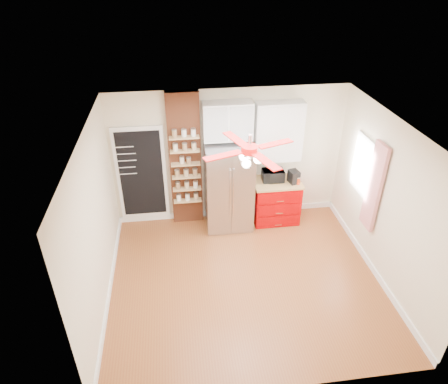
{
  "coord_description": "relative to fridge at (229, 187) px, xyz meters",
  "views": [
    {
      "loc": [
        -1.02,
        -4.93,
        4.79
      ],
      "look_at": [
        -0.24,
        0.9,
        1.22
      ],
      "focal_mm": 32.0,
      "sensor_mm": 36.0,
      "label": 1
    }
  ],
  "objects": [
    {
      "name": "wall_back",
      "position": [
        0.05,
        0.37,
        0.48
      ],
      "size": [
        4.5,
        0.02,
        2.7
      ],
      "primitive_type": "cube",
      "color": "beige",
      "rests_on": "floor"
    },
    {
      "name": "chalkboard",
      "position": [
        -1.65,
        0.33,
        0.23
      ],
      "size": [
        0.95,
        0.05,
        1.95
      ],
      "color": "white",
      "rests_on": "wall_back"
    },
    {
      "name": "brick_pillar",
      "position": [
        -0.8,
        0.29,
        0.48
      ],
      "size": [
        0.6,
        0.16,
        2.7
      ],
      "primitive_type": "cube",
      "color": "brown",
      "rests_on": "floor"
    },
    {
      "name": "floor",
      "position": [
        0.05,
        -1.63,
        -0.88
      ],
      "size": [
        4.5,
        4.5,
        0.0
      ],
      "primitive_type": "plane",
      "color": "brown",
      "rests_on": "ground"
    },
    {
      "name": "upper_glass_cabinet",
      "position": [
        0.0,
        0.2,
        1.27
      ],
      "size": [
        0.9,
        0.35,
        0.7
      ],
      "primitive_type": "cube",
      "color": "white",
      "rests_on": "wall_back"
    },
    {
      "name": "wall_front",
      "position": [
        0.05,
        -3.63,
        0.48
      ],
      "size": [
        4.5,
        0.02,
        2.7
      ],
      "primitive_type": "cube",
      "color": "beige",
      "rests_on": "floor"
    },
    {
      "name": "pantry_jar_oats",
      "position": [
        -0.86,
        0.16,
        0.56
      ],
      "size": [
        0.09,
        0.09,
        0.12
      ],
      "primitive_type": "cylinder",
      "rotation": [
        0.0,
        0.0,
        0.08
      ],
      "color": "beige",
      "rests_on": "brick_pillar"
    },
    {
      "name": "curtain",
      "position": [
        2.23,
        -1.28,
        0.57
      ],
      "size": [
        0.06,
        0.4,
        1.55
      ],
      "primitive_type": "cube",
      "color": "red",
      "rests_on": "wall_right"
    },
    {
      "name": "coffee_maker",
      "position": [
        1.27,
        -0.02,
        0.15
      ],
      "size": [
        0.22,
        0.26,
        0.25
      ],
      "primitive_type": "cube",
      "rotation": [
        0.0,
        0.0,
        0.22
      ],
      "color": "black",
      "rests_on": "red_cabinet"
    },
    {
      "name": "window",
      "position": [
        2.28,
        -0.73,
        0.68
      ],
      "size": [
        0.04,
        0.75,
        1.05
      ],
      "primitive_type": "cube",
      "color": "white",
      "rests_on": "wall_right"
    },
    {
      "name": "ceiling_fan",
      "position": [
        0.05,
        -1.63,
        1.55
      ],
      "size": [
        1.4,
        1.4,
        0.44
      ],
      "color": "silver",
      "rests_on": "ceiling"
    },
    {
      "name": "canister_left",
      "position": [
        1.34,
        -0.09,
        0.09
      ],
      "size": [
        0.1,
        0.1,
        0.14
      ],
      "primitive_type": "cylinder",
      "rotation": [
        0.0,
        0.0,
        -0.04
      ],
      "color": "#B22B09",
      "rests_on": "red_cabinet"
    },
    {
      "name": "pantry_jar_beans",
      "position": [
        -0.74,
        0.12,
        0.56
      ],
      "size": [
        0.11,
        0.11,
        0.12
      ],
      "primitive_type": "cylinder",
      "rotation": [
        0.0,
        0.0,
        0.35
      ],
      "color": "olive",
      "rests_on": "brick_pillar"
    },
    {
      "name": "toaster_oven",
      "position": [
        0.88,
        0.09,
        0.14
      ],
      "size": [
        0.42,
        0.29,
        0.23
      ],
      "primitive_type": "imported",
      "rotation": [
        0.0,
        0.0,
        0.0
      ],
      "color": "black",
      "rests_on": "red_cabinet"
    },
    {
      "name": "wall_right",
      "position": [
        2.3,
        -1.63,
        0.48
      ],
      "size": [
        0.02,
        4.0,
        2.7
      ],
      "primitive_type": "cube",
      "color": "beige",
      "rests_on": "floor"
    },
    {
      "name": "red_cabinet",
      "position": [
        0.97,
        0.05,
        -0.42
      ],
      "size": [
        0.94,
        0.64,
        0.9
      ],
      "color": "#A40002",
      "rests_on": "floor"
    },
    {
      "name": "ceiling",
      "position": [
        0.05,
        -1.63,
        1.83
      ],
      "size": [
        4.5,
        4.5,
        0.0
      ],
      "primitive_type": "plane",
      "color": "white",
      "rests_on": "wall_back"
    },
    {
      "name": "wall_left",
      "position": [
        -2.2,
        -1.63,
        0.48
      ],
      "size": [
        0.02,
        4.0,
        2.7
      ],
      "primitive_type": "cube",
      "color": "beige",
      "rests_on": "floor"
    },
    {
      "name": "upper_shelf_unit",
      "position": [
        0.97,
        0.22,
        1.0
      ],
      "size": [
        0.9,
        0.3,
        1.15
      ],
      "primitive_type": "cube",
      "color": "white",
      "rests_on": "wall_back"
    },
    {
      "name": "fridge",
      "position": [
        0.0,
        0.0,
        0.0
      ],
      "size": [
        0.9,
        0.7,
        1.75
      ],
      "primitive_type": "cube",
      "color": "#A4A4A8",
      "rests_on": "floor"
    },
    {
      "name": "canister_right",
      "position": [
        1.28,
        0.06,
        0.09
      ],
      "size": [
        0.11,
        0.11,
        0.13
      ],
      "primitive_type": "cylinder",
      "rotation": [
        0.0,
        0.0,
        -0.2
      ],
      "color": "red",
      "rests_on": "red_cabinet"
    }
  ]
}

